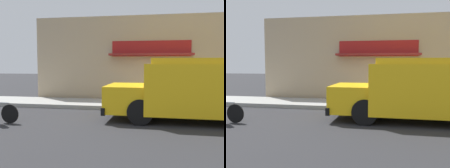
% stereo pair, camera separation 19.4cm
% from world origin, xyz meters
% --- Properties ---
extents(ground_plane, '(70.00, 70.00, 0.00)m').
position_xyz_m(ground_plane, '(0.00, 0.00, 0.00)').
color(ground_plane, '#2B2B2D').
extents(sidewalk, '(28.00, 2.23, 0.16)m').
position_xyz_m(sidewalk, '(0.00, 1.12, 0.08)').
color(sidewalk, '#999993').
rests_on(sidewalk, ground_plane).
extents(storefront, '(13.57, 0.77, 4.26)m').
position_xyz_m(storefront, '(-0.03, 2.52, 2.14)').
color(storefront, tan).
rests_on(storefront, ground_plane).
extents(school_bus, '(6.45, 2.74, 2.09)m').
position_xyz_m(school_bus, '(1.27, -1.46, 1.10)').
color(school_bus, yellow).
rests_on(school_bus, ground_plane).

